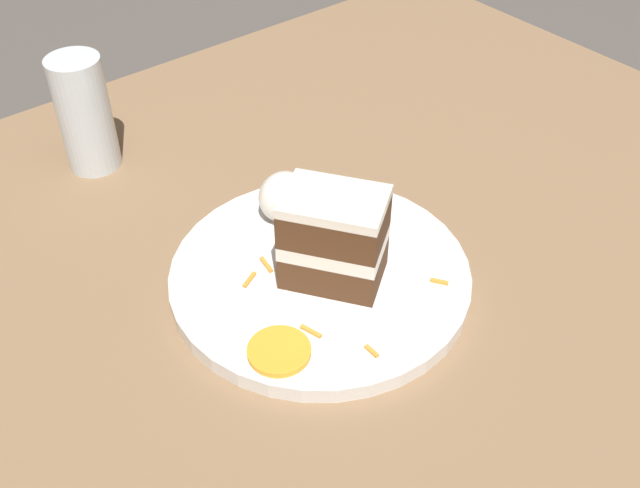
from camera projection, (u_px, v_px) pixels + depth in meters
The scene contains 8 objects.
ground_plane at pixel (342, 272), 0.81m from camera, with size 6.00×6.00×0.00m, color #4C4742.
dining_table at pixel (342, 263), 0.80m from camera, with size 1.18×0.97×0.03m, color #846647.
plate at pixel (320, 276), 0.75m from camera, with size 0.30×0.30×0.02m, color white.
cake_slice at pixel (334, 238), 0.71m from camera, with size 0.11×0.12×0.10m.
cream_dollop at pixel (284, 197), 0.79m from camera, with size 0.06×0.05×0.06m, color white.
orange_garnish at pixel (279, 351), 0.66m from camera, with size 0.06×0.06×0.01m, color orange.
carrot_shreds_scatter at pixel (318, 298), 0.71m from camera, with size 0.16×0.17×0.00m.
drinking_glass at pixel (86, 121), 0.87m from camera, with size 0.06×0.06×0.14m.
Camera 1 is at (-0.39, -0.44, 0.56)m, focal length 42.00 mm.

